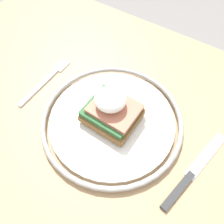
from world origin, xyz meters
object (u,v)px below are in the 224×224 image
at_px(sandwich, 112,109).
at_px(knife, 190,175).
at_px(plate, 112,120).
at_px(fork, 47,79).

xyz_separation_m(sandwich, knife, (0.17, -0.02, -0.04)).
xyz_separation_m(plate, fork, (-0.18, 0.01, -0.01)).
bearing_deg(plate, knife, -4.70).
bearing_deg(sandwich, plate, -46.45).
relative_size(plate, knife, 1.51).
height_order(fork, knife, knife).
xyz_separation_m(sandwich, fork, (-0.18, 0.01, -0.04)).
height_order(plate, sandwich, sandwich).
distance_m(sandwich, fork, 0.18).
relative_size(sandwich, knife, 0.53).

